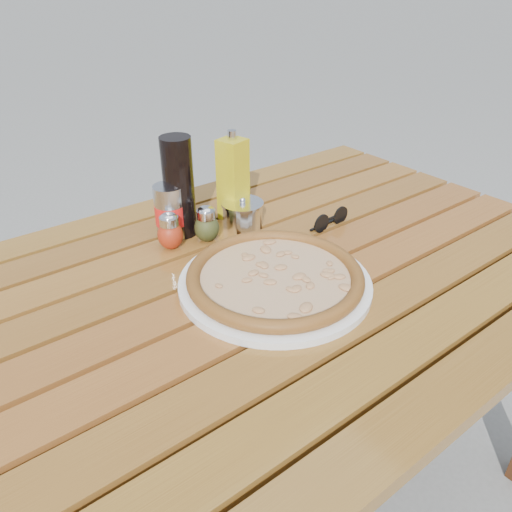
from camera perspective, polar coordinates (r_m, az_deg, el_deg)
ground at (r=1.52m, az=0.52°, el=-26.55°), size 60.00×60.00×0.00m
table at (r=1.02m, az=0.69°, el=-5.58°), size 1.40×0.90×0.75m
plate at (r=0.93m, az=2.17°, el=-3.09°), size 0.42×0.42×0.01m
pizza at (r=0.93m, az=2.19°, el=-2.28°), size 0.40×0.40×0.03m
pepper_shaker at (r=1.06m, az=-9.81°, el=2.78°), size 0.07×0.07×0.08m
oregano_shaker at (r=1.08m, az=-5.66°, el=3.61°), size 0.07×0.07×0.08m
dark_bottle at (r=1.09m, az=-8.81°, el=7.76°), size 0.09×0.09×0.22m
soda_can at (r=1.10m, az=-9.76°, el=4.94°), size 0.09×0.09×0.12m
olive_oil_cruet at (r=1.15m, az=-2.65°, el=8.74°), size 0.07×0.07×0.21m
parmesan_tin at (r=1.14m, az=-1.54°, el=4.83°), size 0.12×0.12×0.07m
sunglasses at (r=1.16m, az=8.49°, el=4.09°), size 0.11×0.03×0.04m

